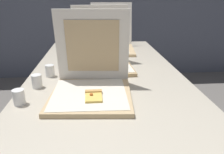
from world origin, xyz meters
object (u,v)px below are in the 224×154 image
Objects in this scene: pizza_box_middle at (102,59)px; cup_white_near_left at (19,97)px; pizza_box_front at (91,84)px; cup_white_mid at (50,71)px; pizza_box_back at (112,44)px; table at (107,84)px; cup_white_near_center at (37,81)px.

cup_white_near_left is at bearing -131.03° from pizza_box_middle.
pizza_box_front reaches higher than cup_white_mid.
pizza_box_back reaches higher than cup_white_mid.
pizza_box_middle reaches higher than table.
cup_white_near_center is at bearing -116.39° from pizza_box_back.
cup_white_near_center is at bearing -162.28° from table.
cup_white_near_left is (-0.33, -0.08, -0.02)m from pizza_box_front.
pizza_box_middle is at bearing 85.53° from pizza_box_front.
cup_white_near_left reaches higher than table.
cup_white_near_center is 1.00× the size of cup_white_mid.
pizza_box_back is (0.10, 0.48, -0.00)m from pizza_box_middle.
pizza_box_back is (0.08, 0.68, 0.10)m from table.
cup_white_mid is (0.04, 0.17, 0.00)m from cup_white_near_center.
pizza_box_front is 0.84× the size of pizza_box_back.
cup_white_mid is (-0.34, 0.04, 0.08)m from table.
cup_white_near_center is at bearing 163.42° from pizza_box_front.
cup_white_near_center and cup_white_near_left have the same top height.
table is at bearing 17.72° from cup_white_near_center.
cup_white_near_center is 0.17m from cup_white_mid.
pizza_box_back is at bearing 63.41° from cup_white_near_left.
pizza_box_front is at bearing -47.67° from cup_white_mid.
table is 0.23m from pizza_box_middle.
pizza_box_front is 0.31m from cup_white_near_center.
pizza_box_middle is 5.72× the size of cup_white_mid.
cup_white_mid is at bearing -120.04° from pizza_box_back.
cup_white_near_left and cup_white_mid have the same top height.
pizza_box_middle is at bearing 42.30° from cup_white_near_center.
cup_white_near_center is (-0.29, 0.11, -0.02)m from pizza_box_front.
pizza_box_back is at bearing 60.07° from cup_white_near_center.
pizza_box_back is (0.17, 0.92, 0.00)m from pizza_box_front.
table is at bearing -7.34° from cup_white_mid.
pizza_box_middle is 0.83× the size of pizza_box_back.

